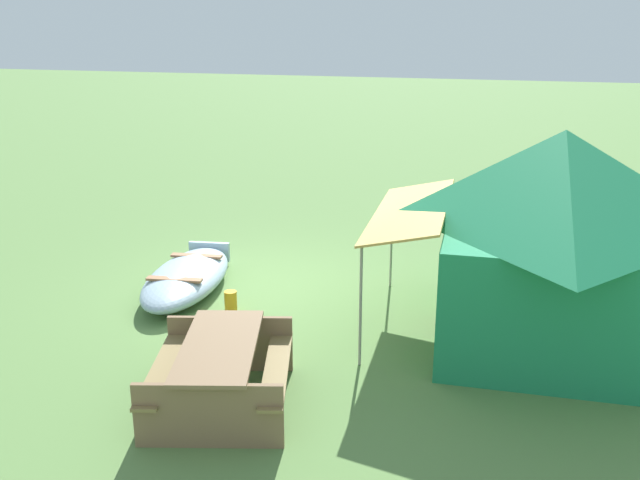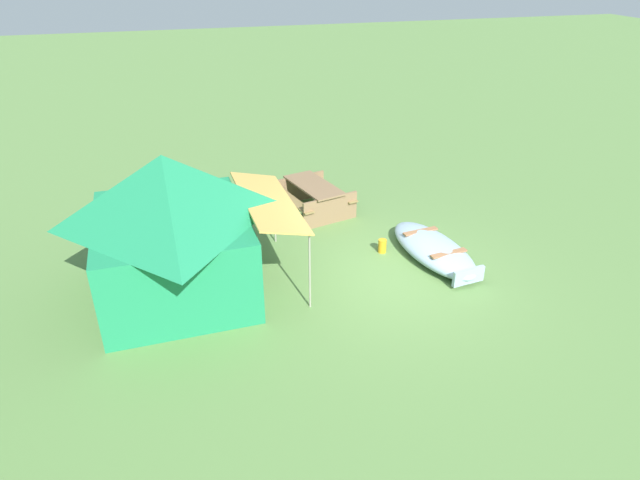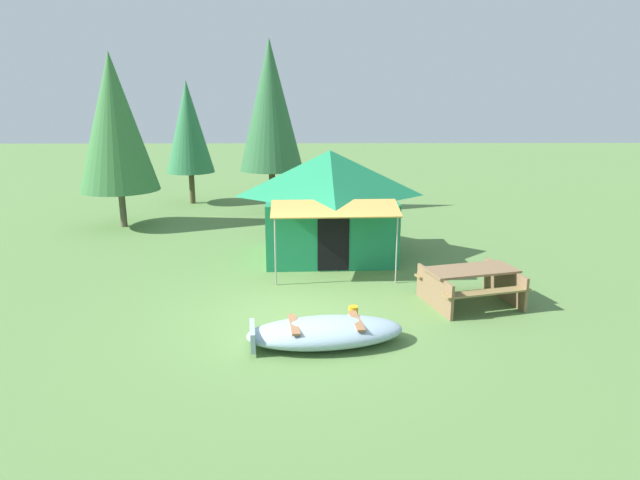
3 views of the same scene
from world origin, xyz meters
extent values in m
plane|color=#598042|center=(0.00, 0.00, 0.00)|extent=(80.00, 80.00, 0.00)
ellipsoid|color=#94AEC0|center=(0.50, -1.23, 0.22)|extent=(2.82, 1.44, 0.44)
ellipsoid|color=#333C43|center=(0.50, -1.23, 0.25)|extent=(2.59, 1.28, 0.16)
cube|color=#936240|center=(1.03, -1.17, 0.40)|extent=(0.25, 0.85, 0.04)
cube|color=#936240|center=(-0.04, -1.30, 0.40)|extent=(0.25, 0.85, 0.04)
cube|color=#94AEC0|center=(-0.74, -1.39, 0.24)|extent=(0.17, 0.71, 0.33)
cube|color=#1E8452|center=(0.73, 4.15, 0.81)|extent=(3.34, 2.86, 1.61)
pyramid|color=#1E8452|center=(0.73, 4.15, 2.21)|extent=(3.61, 3.08, 1.19)
cube|color=black|center=(0.78, 2.77, 0.68)|extent=(0.76, 0.06, 1.29)
cube|color=gold|center=(0.80, 2.28, 1.66)|extent=(2.96, 1.08, 0.24)
cylinder|color=gray|center=(2.17, 1.91, 0.77)|extent=(0.04, 0.04, 1.53)
cylinder|color=gray|center=(-0.55, 1.82, 0.77)|extent=(0.04, 0.04, 1.53)
cube|color=#806244|center=(3.51, 0.63, 0.72)|extent=(1.96, 1.23, 0.04)
cube|color=olive|center=(3.35, 1.23, 0.46)|extent=(1.82, 0.71, 0.04)
cube|color=olive|center=(3.66, 0.03, 0.46)|extent=(1.82, 0.71, 0.04)
cube|color=#806244|center=(4.29, 0.83, 0.35)|extent=(0.43, 1.47, 0.70)
cube|color=#806244|center=(2.73, 0.43, 0.35)|extent=(0.43, 1.47, 0.70)
cube|color=#239069|center=(0.26, 3.26, 0.17)|extent=(0.63, 0.64, 0.35)
cylinder|color=orange|center=(1.04, -0.27, 0.15)|extent=(0.24, 0.24, 0.30)
cylinder|color=#493729|center=(-1.20, 10.05, 0.76)|extent=(0.23, 0.23, 1.52)
cone|color=#30653A|center=(-1.20, 10.05, 3.82)|extent=(2.31, 2.31, 4.58)
cylinder|color=#4A3F28|center=(-4.49, 11.58, 0.62)|extent=(0.21, 0.21, 1.24)
cone|color=#2E7044|center=(-4.49, 11.58, 2.99)|extent=(1.85, 1.85, 3.49)
cylinder|color=brown|center=(-5.90, 7.60, 0.60)|extent=(0.21, 0.21, 1.20)
cone|color=#377139|center=(-5.90, 7.60, 3.34)|extent=(2.50, 2.50, 4.28)
camera|label=1|loc=(9.89, 3.52, 4.14)|focal=39.50mm
camera|label=2|loc=(-8.88, 3.99, 6.04)|focal=30.97mm
camera|label=3|loc=(0.28, -9.81, 4.14)|focal=30.48mm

